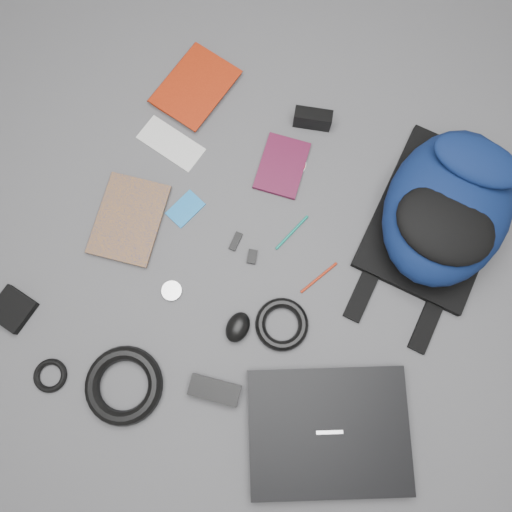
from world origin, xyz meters
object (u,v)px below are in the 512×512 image
at_px(laptop, 328,431).
at_px(dvd_case, 282,166).
at_px(textbook_red, 171,72).
at_px(compact_camera, 313,119).
at_px(backpack, 448,207).
at_px(comic_book, 99,212).
at_px(power_brick, 215,390).
at_px(mouse, 238,327).
at_px(pouch, 13,309).

distance_m(laptop, dvd_case, 0.72).
xyz_separation_m(textbook_red, compact_camera, (0.44, 0.04, 0.02)).
relative_size(backpack, textbook_red, 2.09).
distance_m(backpack, laptop, 0.64).
bearing_deg(laptop, textbook_red, 111.40).
distance_m(comic_book, compact_camera, 0.65).
xyz_separation_m(laptop, comic_book, (-0.80, 0.23, -0.01)).
xyz_separation_m(comic_book, compact_camera, (0.40, 0.51, 0.02)).
relative_size(comic_book, power_brick, 1.87).
bearing_deg(mouse, power_brick, -85.37).
distance_m(backpack, dvd_case, 0.46).
height_order(laptop, dvd_case, laptop).
xyz_separation_m(dvd_case, pouch, (-0.45, -0.68, 0.01)).
bearing_deg(power_brick, comic_book, 138.91).
bearing_deg(comic_book, dvd_case, 29.42).
xyz_separation_m(comic_book, power_brick, (0.51, -0.27, 0.01)).
height_order(compact_camera, power_brick, compact_camera).
bearing_deg(compact_camera, mouse, -100.24).
relative_size(dvd_case, power_brick, 1.35).
height_order(textbook_red, dvd_case, textbook_red).
distance_m(backpack, compact_camera, 0.44).
relative_size(backpack, mouse, 5.96).
relative_size(textbook_red, dvd_case, 1.35).
distance_m(laptop, pouch, 0.87).
bearing_deg(pouch, compact_camera, 60.94).
distance_m(comic_book, power_brick, 0.57).
distance_m(backpack, mouse, 0.62).
relative_size(dvd_case, pouch, 1.81).
xyz_separation_m(backpack, pouch, (-0.89, -0.74, -0.09)).
height_order(textbook_red, compact_camera, compact_camera).
xyz_separation_m(dvd_case, compact_camera, (0.02, 0.16, 0.02)).
bearing_deg(comic_book, power_brick, -41.05).
xyz_separation_m(backpack, textbook_red, (-0.86, 0.06, -0.09)).
bearing_deg(compact_camera, power_brick, -100.36).
height_order(backpack, comic_book, backpack).
bearing_deg(power_brick, backpack, 51.67).
bearing_deg(compact_camera, textbook_red, 167.86).
distance_m(laptop, compact_camera, 0.84).
bearing_deg(dvd_case, compact_camera, 73.43).
distance_m(backpack, textbook_red, 0.87).
bearing_deg(laptop, mouse, 129.77).
height_order(backpack, compact_camera, backpack).
distance_m(power_brick, pouch, 0.57).
xyz_separation_m(backpack, compact_camera, (-0.43, 0.10, -0.07)).
distance_m(backpack, pouch, 1.16).
relative_size(mouse, power_brick, 0.64).
height_order(backpack, dvd_case, backpack).
bearing_deg(mouse, textbook_red, 129.81).
bearing_deg(laptop, compact_camera, 89.55).
xyz_separation_m(backpack, mouse, (-0.34, -0.51, -0.08)).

